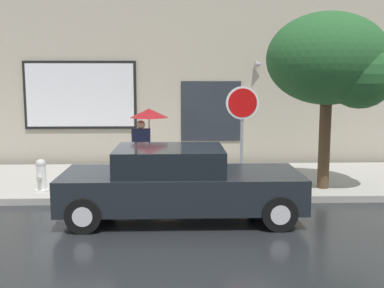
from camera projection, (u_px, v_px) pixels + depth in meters
name	position (u px, v px, depth m)	size (l,w,h in m)	color
ground_plane	(150.00, 218.00, 9.12)	(60.00, 60.00, 0.00)	black
sidewalk	(157.00, 181.00, 12.08)	(20.00, 4.00, 0.15)	#A3A099
building_facade	(159.00, 51.00, 14.07)	(20.00, 0.67, 7.00)	#B2A893
parked_car	(179.00, 184.00, 9.04)	(4.56, 1.87, 1.39)	black
fire_hydrant	(41.00, 176.00, 10.58)	(0.30, 0.44, 0.75)	white
pedestrian_with_umbrella	(146.00, 124.00, 11.49)	(0.94, 0.94, 1.81)	black
street_tree	(334.00, 62.00, 10.53)	(2.78, 2.36, 4.03)	#4C3823
stop_sign	(242.00, 117.00, 10.78)	(0.76, 0.10, 2.37)	gray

